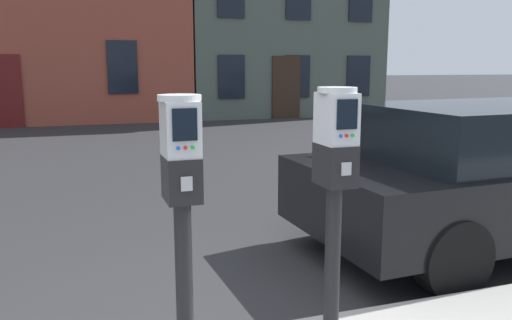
{
  "coord_description": "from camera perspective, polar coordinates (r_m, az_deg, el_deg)",
  "views": [
    {
      "loc": [
        -0.82,
        -2.73,
        1.79
      ],
      "look_at": [
        0.06,
        -0.09,
        1.28
      ],
      "focal_mm": 36.47,
      "sensor_mm": 36.0,
      "label": 1
    }
  ],
  "objects": [
    {
      "name": "parking_meter_twin_adjacent",
      "position": [
        2.92,
        8.65,
        -1.49
      ],
      "size": [
        0.22,
        0.25,
        1.53
      ],
      "rotation": [
        0.0,
        0.0,
        -1.56
      ],
      "color": "black",
      "rests_on": "sidewalk_slab"
    },
    {
      "name": "parked_car_dark_hatchback",
      "position": [
        5.8,
        26.19,
        -1.09
      ],
      "size": [
        4.51,
        2.05,
        1.42
      ],
      "rotation": [
        0.0,
        0.0,
        0.05
      ],
      "color": "black",
      "rests_on": "ground_plane"
    },
    {
      "name": "parking_meter_near_kerb",
      "position": [
        2.65,
        -8.14,
        -3.06
      ],
      "size": [
        0.22,
        0.25,
        1.51
      ],
      "rotation": [
        0.0,
        0.0,
        -1.56
      ],
      "color": "black",
      "rests_on": "sidewalk_slab"
    }
  ]
}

